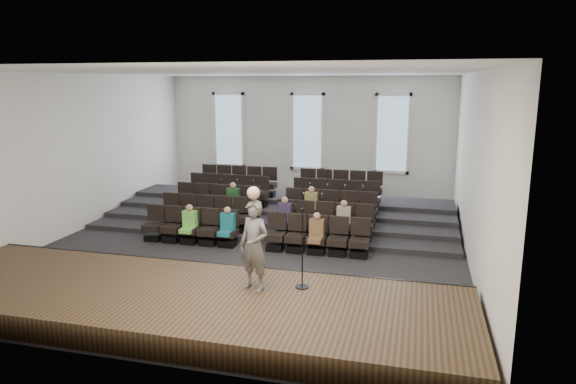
# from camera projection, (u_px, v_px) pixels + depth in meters

# --- Properties ---
(ground) EXTENTS (14.00, 14.00, 0.00)m
(ground) POSITION_uv_depth(u_px,v_px,m) (258.00, 242.00, 15.47)
(ground) COLOR black
(ground) RESTS_ON ground
(ceiling) EXTENTS (12.00, 14.00, 0.02)m
(ceiling) POSITION_uv_depth(u_px,v_px,m) (255.00, 72.00, 14.42)
(ceiling) COLOR white
(ceiling) RESTS_ON ground
(wall_back) EXTENTS (12.00, 0.04, 5.00)m
(wall_back) POSITION_uv_depth(u_px,v_px,m) (308.00, 136.00, 21.60)
(wall_back) COLOR white
(wall_back) RESTS_ON ground
(wall_front) EXTENTS (12.00, 0.04, 5.00)m
(wall_front) POSITION_uv_depth(u_px,v_px,m) (123.00, 222.00, 8.30)
(wall_front) COLOR white
(wall_front) RESTS_ON ground
(wall_left) EXTENTS (0.04, 14.00, 5.00)m
(wall_left) POSITION_uv_depth(u_px,v_px,m) (77.00, 153.00, 16.41)
(wall_left) COLOR white
(wall_left) RESTS_ON ground
(wall_right) EXTENTS (0.04, 14.00, 5.00)m
(wall_right) POSITION_uv_depth(u_px,v_px,m) (475.00, 168.00, 13.48)
(wall_right) COLOR white
(wall_right) RESTS_ON ground
(stage) EXTENTS (11.80, 3.60, 0.50)m
(stage) POSITION_uv_depth(u_px,v_px,m) (182.00, 303.00, 10.58)
(stage) COLOR #49361F
(stage) RESTS_ON ground
(stage_lip) EXTENTS (11.80, 0.06, 0.52)m
(stage_lip) POSITION_uv_depth(u_px,v_px,m) (215.00, 273.00, 12.26)
(stage_lip) COLOR black
(stage_lip) RESTS_ON ground
(risers) EXTENTS (11.80, 4.80, 0.60)m
(risers) POSITION_uv_depth(u_px,v_px,m) (284.00, 211.00, 18.43)
(risers) COLOR black
(risers) RESTS_ON ground
(seating_rows) EXTENTS (6.80, 4.70, 1.67)m
(seating_rows) POSITION_uv_depth(u_px,v_px,m) (272.00, 208.00, 16.78)
(seating_rows) COLOR black
(seating_rows) RESTS_ON ground
(windows) EXTENTS (8.44, 0.10, 3.24)m
(windows) POSITION_uv_depth(u_px,v_px,m) (307.00, 132.00, 21.49)
(windows) COLOR white
(windows) RESTS_ON wall_back
(audience) EXTENTS (4.85, 2.64, 1.10)m
(audience) POSITION_uv_depth(u_px,v_px,m) (272.00, 214.00, 15.50)
(audience) COLOR #75D455
(audience) RESTS_ON seating_rows
(speaker) EXTENTS (0.80, 0.66, 1.88)m
(speaker) POSITION_uv_depth(u_px,v_px,m) (254.00, 246.00, 10.50)
(speaker) COLOR #5B5856
(speaker) RESTS_ON stage
(mic_stand) EXTENTS (0.29, 0.29, 1.72)m
(mic_stand) POSITION_uv_depth(u_px,v_px,m) (302.00, 264.00, 10.66)
(mic_stand) COLOR black
(mic_stand) RESTS_ON stage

